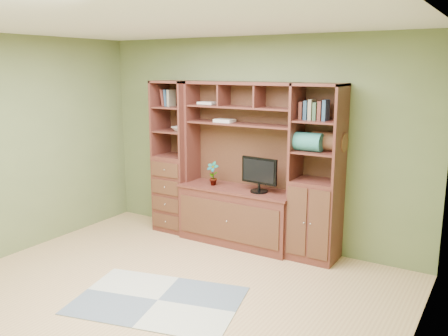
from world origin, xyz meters
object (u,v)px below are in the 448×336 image
Objects in this scene: center_hutch at (237,165)px; left_tower at (175,157)px; right_tower at (317,174)px; monitor at (259,168)px.

center_hutch is 1.00× the size of left_tower.
center_hutch is 1.00× the size of right_tower.
center_hutch is 0.33m from monitor.
monitor is (-0.70, -0.07, -0.00)m from right_tower.
left_tower is at bearing -178.16° from monitor.
monitor is at bearing -173.87° from right_tower.
center_hutch and left_tower have the same top height.
left_tower is (-1.00, 0.04, 0.00)m from center_hutch.
left_tower is 3.48× the size of monitor.
left_tower and right_tower have the same top height.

